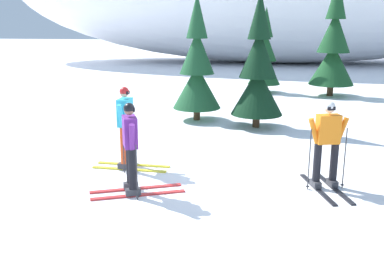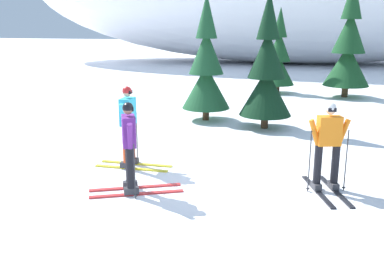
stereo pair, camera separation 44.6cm
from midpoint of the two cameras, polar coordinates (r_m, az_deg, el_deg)
name	(u,v)px [view 2 (the right image)]	position (r m, az deg, el deg)	size (l,w,h in m)	color
ground_plane	(220,184)	(9.28, 4.98, -5.88)	(120.00, 120.00, 0.00)	white
skier_cyan_jacket	(129,125)	(10.10, -6.71, 1.51)	(1.71, 0.81, 1.82)	gold
skier_purple_jacket	(130,146)	(8.59, -6.35, -1.12)	(1.83, 1.09, 1.75)	red
skier_orange_jacket	(328,145)	(9.08, 18.06, -0.98)	(0.86, 1.72, 1.73)	black
pine_tree_far_left	(206,69)	(14.70, 2.67, 8.57)	(1.55, 1.55, 4.02)	#47301E
pine_tree_left	(267,72)	(13.78, 10.26, 7.98)	(1.56, 1.56, 4.04)	#47301E
pine_tree_center_left	(279,58)	(20.59, 11.44, 9.72)	(1.44, 1.44, 3.72)	#47301E
pine_tree_center_right	(349,48)	(20.21, 19.64, 10.47)	(1.89, 1.89, 4.89)	#47301E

